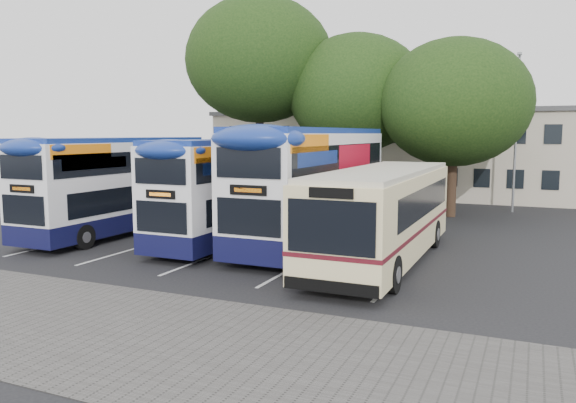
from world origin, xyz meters
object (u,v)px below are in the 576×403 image
Objects in this scene: lamp_post at (516,124)px; bus_dd_left at (119,181)px; bus_dd_right at (314,181)px; tree_mid at (357,93)px; bus_dd_mid at (236,185)px; tree_left at (259,60)px; tree_right at (455,103)px; bus_single at (384,209)px.

bus_dd_left is at bearing -137.52° from lamp_post.
lamp_post reaches higher than bus_dd_right.
tree_mid reaches higher than lamp_post.
bus_dd_right is at bearing 11.63° from bus_dd_mid.
lamp_post is at bearing 11.49° from tree_left.
lamp_post is 0.94× the size of tree_right.
lamp_post is 4.61m from tree_right.
bus_dd_left reaches higher than bus_single.
bus_single is (-0.69, -12.19, -4.30)m from tree_right.
tree_mid is at bearing 166.98° from tree_right.
tree_left is 1.24× the size of bus_dd_left.
bus_dd_mid is at bearing -124.56° from tree_right.
bus_dd_right is at bearing -118.11° from lamp_post.
lamp_post is 9.30m from tree_mid.
tree_left reaches higher than tree_right.
tree_right is 11.51m from bus_dd_right.
bus_dd_left is (-13.10, -11.45, -3.78)m from tree_right.
bus_single is (5.19, -13.55, -5.05)m from tree_mid.
bus_dd_mid is (-10.46, -14.12, -2.72)m from lamp_post.
tree_left is at bearing 111.74° from bus_dd_mid.
lamp_post is at bearing 53.45° from bus_dd_mid.
tree_right reaches higher than bus_dd_left.
tree_left is 6.44m from tree_mid.
bus_dd_right is (1.72, -11.49, -4.31)m from tree_mid.
tree_mid is at bearing -167.64° from lamp_post.
lamp_post is 0.87× the size of tree_mid.
bus_dd_mid is (-1.56, -12.17, -4.56)m from tree_mid.
bus_dd_left is at bearing -96.01° from tree_left.
bus_dd_left is 0.92× the size of bus_dd_right.
lamp_post reaches higher than bus_single.
tree_left is 14.47m from bus_dd_right.
tree_mid is 15.37m from bus_single.
tree_left is at bearing -169.82° from tree_mid.
tree_mid is (5.98, 1.07, -2.13)m from tree_left.
bus_single is (-3.72, -15.50, -3.21)m from lamp_post.
bus_dd_mid is (4.42, -11.09, -6.69)m from tree_left.
tree_mid is 12.39m from bus_dd_right.
tree_right is 0.84× the size of bus_dd_right.
bus_single is at bearing -48.16° from tree_left.
bus_single is (6.75, -1.39, -0.49)m from bus_dd_mid.
tree_left reaches higher than bus_dd_right.
bus_dd_mid is 3.36m from bus_dd_right.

